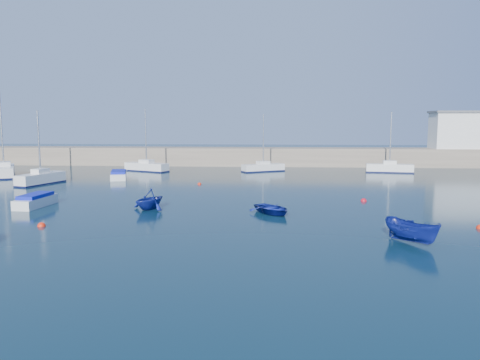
# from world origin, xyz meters

# --- Properties ---
(ground) EXTENTS (220.00, 220.00, 0.00)m
(ground) POSITION_xyz_m (0.00, 0.00, 0.00)
(ground) COLOR #0B2433
(ground) RESTS_ON ground
(back_wall) EXTENTS (96.00, 4.50, 2.60)m
(back_wall) POSITION_xyz_m (0.00, 46.00, 1.30)
(back_wall) COLOR gray
(back_wall) RESTS_ON ground
(harbor_office) EXTENTS (10.00, 4.00, 5.00)m
(harbor_office) POSITION_xyz_m (30.00, 46.00, 5.10)
(harbor_office) COLOR silver
(harbor_office) RESTS_ON back_wall
(sailboat_3) EXTENTS (3.10, 5.77, 7.52)m
(sailboat_3) POSITION_xyz_m (-21.39, 23.71, 0.64)
(sailboat_3) COLOR silver
(sailboat_3) RESTS_ON ground
(sailboat_4) EXTENTS (5.44, 7.59, 9.85)m
(sailboat_4) POSITION_xyz_m (-29.15, 30.28, 0.68)
(sailboat_4) COLOR silver
(sailboat_4) RESTS_ON ground
(sailboat_5) EXTENTS (6.18, 4.05, 8.01)m
(sailboat_5) POSITION_xyz_m (-13.97, 37.05, 0.60)
(sailboat_5) COLOR silver
(sailboat_5) RESTS_ON ground
(sailboat_6) EXTENTS (5.60, 4.04, 7.33)m
(sailboat_6) POSITION_xyz_m (1.14, 37.70, 0.53)
(sailboat_6) COLOR silver
(sailboat_6) RESTS_ON ground
(sailboat_7) EXTENTS (5.86, 2.41, 7.62)m
(sailboat_7) POSITION_xyz_m (17.08, 37.54, 0.60)
(sailboat_7) COLOR silver
(sailboat_7) RESTS_ON ground
(motorboat_1) EXTENTS (1.70, 4.09, 0.98)m
(motorboat_1) POSITION_xyz_m (-15.58, 11.38, 0.46)
(motorboat_1) COLOR silver
(motorboat_1) RESTS_ON ground
(motorboat_2) EXTENTS (2.80, 4.84, 0.94)m
(motorboat_2) POSITION_xyz_m (-14.93, 28.77, 0.44)
(motorboat_2) COLOR silver
(motorboat_2) RESTS_ON ground
(dinghy_center) EXTENTS (3.88, 4.08, 0.69)m
(dinghy_center) POSITION_xyz_m (2.26, 9.76, 0.34)
(dinghy_center) COLOR navy
(dinghy_center) RESTS_ON ground
(dinghy_left) EXTENTS (3.52, 3.70, 1.52)m
(dinghy_left) POSITION_xyz_m (-6.69, 10.80, 0.76)
(dinghy_left) COLOR navy
(dinghy_left) RESTS_ON ground
(dinghy_right) EXTENTS (3.00, 3.46, 1.30)m
(dinghy_right) POSITION_xyz_m (9.58, 2.23, 0.65)
(dinghy_right) COLOR navy
(dinghy_right) RESTS_ON ground
(buoy_0) EXTENTS (0.50, 0.50, 0.50)m
(buoy_0) POSITION_xyz_m (-11.86, 4.85, 0.00)
(buoy_0) COLOR red
(buoy_0) RESTS_ON ground
(buoy_1) EXTENTS (0.49, 0.49, 0.49)m
(buoy_1) POSITION_xyz_m (9.63, 15.44, 0.00)
(buoy_1) COLOR red
(buoy_1) RESTS_ON ground
(buoy_2) EXTENTS (0.50, 0.50, 0.50)m
(buoy_2) POSITION_xyz_m (14.72, 6.02, 0.00)
(buoy_2) COLOR red
(buoy_2) RESTS_ON ground
(buoy_3) EXTENTS (0.40, 0.40, 0.40)m
(buoy_3) POSITION_xyz_m (-5.16, 24.69, 0.00)
(buoy_3) COLOR red
(buoy_3) RESTS_ON ground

